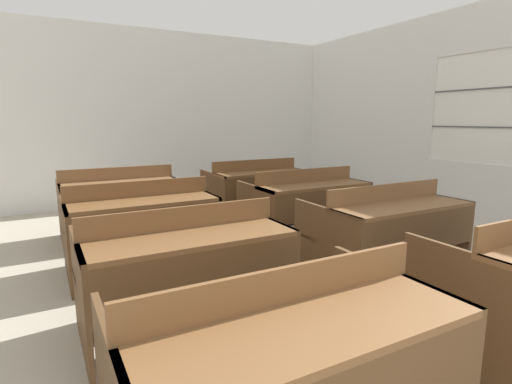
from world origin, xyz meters
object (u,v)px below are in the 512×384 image
(bench_second_right, at_px, (386,228))
(bench_back_right, at_px, (256,187))
(bench_front_left, at_px, (286,362))
(bench_third_left, at_px, (141,222))
(bench_back_left, at_px, (119,200))
(bench_third_right, at_px, (306,203))
(bench_second_left, at_px, (185,265))
(wastepaper_bin, at_px, (335,188))

(bench_second_right, xyz_separation_m, bench_back_right, (0.01, 2.33, 0.00))
(bench_front_left, bearing_deg, bench_third_left, 90.23)
(bench_front_left, height_order, bench_third_left, same)
(bench_second_right, height_order, bench_back_left, same)
(bench_third_right, bearing_deg, bench_third_left, -179.65)
(bench_front_left, height_order, bench_back_left, same)
(bench_second_right, bearing_deg, bench_front_left, -145.91)
(bench_third_left, distance_m, bench_back_left, 1.15)
(bench_second_left, height_order, bench_second_right, same)
(bench_back_left, bearing_deg, bench_back_right, 0.57)
(wastepaper_bin, bearing_deg, bench_third_right, -136.57)
(bench_front_left, relative_size, wastepaper_bin, 3.88)
(bench_second_left, xyz_separation_m, bench_third_right, (1.78, 1.20, 0.00))
(bench_third_right, relative_size, wastepaper_bin, 3.88)
(bench_second_right, bearing_deg, bench_back_left, 127.27)
(bench_third_left, bearing_deg, bench_second_left, -89.81)
(bench_back_right, height_order, wastepaper_bin, bench_back_right)
(bench_second_left, height_order, bench_third_left, same)
(bench_second_left, xyz_separation_m, bench_back_left, (0.01, 2.34, 0.00))
(bench_front_left, height_order, bench_third_right, same)
(bench_second_right, bearing_deg, bench_back_right, 89.71)
(bench_third_left, xyz_separation_m, bench_third_right, (1.78, 0.01, 0.00))
(bench_back_left, bearing_deg, bench_third_left, -90.65)
(bench_second_left, height_order, bench_back_left, same)
(bench_second_right, relative_size, wastepaper_bin, 3.88)
(bench_front_left, xyz_separation_m, bench_back_right, (1.77, 3.52, 0.00))
(bench_front_left, xyz_separation_m, wastepaper_bin, (3.75, 4.24, -0.29))
(bench_back_left, relative_size, wastepaper_bin, 3.88)
(bench_front_left, bearing_deg, bench_third_right, 53.15)
(bench_back_left, distance_m, wastepaper_bin, 3.83)
(wastepaper_bin, bearing_deg, bench_third_left, -153.37)
(bench_third_left, relative_size, bench_back_right, 1.00)
(bench_second_right, height_order, wastepaper_bin, bench_second_right)
(bench_third_left, bearing_deg, bench_back_left, 89.35)
(bench_second_right, xyz_separation_m, bench_back_left, (-1.76, 2.31, 0.00))
(bench_front_left, distance_m, wastepaper_bin, 5.66)
(wastepaper_bin, bearing_deg, bench_front_left, -131.52)
(bench_second_left, relative_size, bench_back_right, 1.00)
(bench_third_left, bearing_deg, wastepaper_bin, 26.63)
(bench_front_left, height_order, bench_back_right, same)
(bench_back_left, height_order, wastepaper_bin, bench_back_left)
(bench_second_left, xyz_separation_m, wastepaper_bin, (3.76, 3.07, -0.29))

